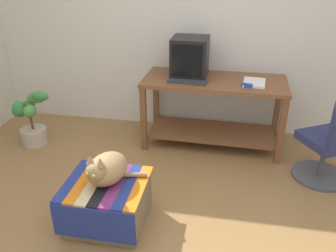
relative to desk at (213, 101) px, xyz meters
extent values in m
plane|color=olive|center=(-0.29, -1.60, -0.52)|extent=(14.00, 14.00, 0.00)
cube|color=silver|center=(-0.29, 0.45, 0.78)|extent=(8.00, 0.10, 2.60)
cube|color=brown|center=(-0.72, -0.27, -0.16)|extent=(0.06, 0.06, 0.72)
cube|color=brown|center=(0.70, -0.30, -0.16)|extent=(0.06, 0.06, 0.72)
cube|color=brown|center=(0.72, 0.27, -0.16)|extent=(0.06, 0.06, 0.72)
cube|color=brown|center=(-0.70, 0.30, -0.16)|extent=(0.06, 0.06, 0.72)
cube|color=brown|center=(0.00, 0.00, -0.38)|extent=(1.39, 0.59, 0.02)
cube|color=brown|center=(0.00, 0.00, 0.22)|extent=(1.51, 0.69, 0.04)
cube|color=black|center=(-0.28, 0.07, 0.25)|extent=(0.27, 0.26, 0.02)
cube|color=black|center=(-0.28, 0.07, 0.45)|extent=(0.38, 0.37, 0.42)
cube|color=black|center=(-0.28, -0.12, 0.46)|extent=(0.31, 0.02, 0.32)
cube|color=#333338|center=(-0.27, -0.14, 0.25)|extent=(0.41, 0.18, 0.02)
cube|color=white|center=(0.40, -0.06, 0.25)|extent=(0.24, 0.30, 0.02)
cube|color=#7A664C|center=(-0.73, -1.44, -0.35)|extent=(0.60, 0.53, 0.35)
cube|color=navy|center=(-0.73, -1.74, -0.31)|extent=(0.63, 0.01, 0.28)
cube|color=navy|center=(-1.00, -1.44, -0.16)|extent=(0.09, 0.58, 0.02)
cube|color=orange|center=(-0.91, -1.44, -0.16)|extent=(0.09, 0.58, 0.02)
cube|color=beige|center=(-0.82, -1.44, -0.16)|extent=(0.09, 0.58, 0.02)
cube|color=black|center=(-0.73, -1.44, -0.16)|extent=(0.09, 0.58, 0.02)
cube|color=#7A2D6B|center=(-0.64, -1.44, -0.16)|extent=(0.09, 0.58, 0.02)
cube|color=navy|center=(-0.55, -1.44, -0.16)|extent=(0.09, 0.58, 0.02)
cube|color=orange|center=(-0.46, -1.44, -0.16)|extent=(0.09, 0.58, 0.02)
ellipsoid|color=#9E7A4C|center=(-0.71, -1.41, -0.04)|extent=(0.36, 0.43, 0.22)
sphere|color=#9E7A4C|center=(-0.74, -1.54, 0.02)|extent=(0.15, 0.15, 0.15)
cylinder|color=#9E7A4C|center=(-0.57, -1.33, -0.13)|extent=(0.30, 0.10, 0.04)
cone|color=#9E7A4C|center=(-0.79, -1.53, 0.11)|extent=(0.06, 0.06, 0.07)
cone|color=#9E7A4C|center=(-0.70, -1.55, 0.11)|extent=(0.06, 0.06, 0.07)
sphere|color=#C6D151|center=(-0.79, -1.60, 0.03)|extent=(0.02, 0.02, 0.02)
sphere|color=#C6D151|center=(-0.73, -1.62, 0.03)|extent=(0.02, 0.02, 0.02)
cylinder|color=#B7A893|center=(-1.98, -0.37, -0.43)|extent=(0.29, 0.29, 0.18)
cylinder|color=brown|center=(-1.98, -0.37, -0.25)|extent=(0.03, 0.03, 0.18)
ellipsoid|color=#38843D|center=(-1.84, -0.33, 0.05)|extent=(0.19, 0.09, 0.11)
ellipsoid|color=#4C8E42|center=(-1.92, -0.29, 0.01)|extent=(0.21, 0.10, 0.11)
ellipsoid|color=#4C8E42|center=(-2.04, -0.25, -0.09)|extent=(0.14, 0.11, 0.09)
ellipsoid|color=#38843D|center=(-2.09, -0.39, -0.07)|extent=(0.13, 0.13, 0.12)
ellipsoid|color=#2D7033|center=(-2.05, -0.45, -0.10)|extent=(0.16, 0.10, 0.12)
ellipsoid|color=#4C8E42|center=(-1.91, -0.46, -0.07)|extent=(0.12, 0.16, 0.13)
cylinder|color=#4C4C51|center=(1.09, -0.49, -0.51)|extent=(0.52, 0.52, 0.03)
cylinder|color=#4C4C51|center=(1.09, -0.49, -0.32)|extent=(0.05, 0.05, 0.34)
cube|color=navy|center=(1.09, -0.49, -0.11)|extent=(0.57, 0.57, 0.08)
cube|color=#2342B7|center=(0.33, -0.18, 0.26)|extent=(0.12, 0.07, 0.04)
cylinder|color=#B7B7BC|center=(0.41, 0.05, 0.24)|extent=(0.12, 0.09, 0.01)
camera|label=1|loc=(0.14, -3.51, 1.43)|focal=37.13mm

